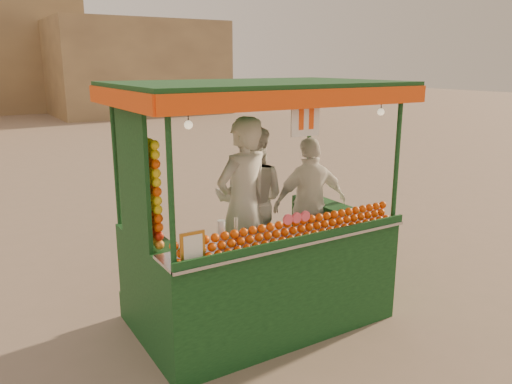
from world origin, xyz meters
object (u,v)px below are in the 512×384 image
vendor_right (310,204)px  juice_cart (257,251)px  vendor_left (243,205)px  vendor_middle (250,201)px

vendor_right → juice_cart: bearing=33.6°
juice_cart → vendor_right: 1.11m
vendor_left → vendor_middle: (0.28, 0.31, -0.07)m
vendor_left → vendor_middle: vendor_left is taller
vendor_left → vendor_middle: bearing=-144.1°
juice_cart → vendor_middle: juice_cart is taller
vendor_left → vendor_right: (0.98, 0.08, -0.15)m
vendor_left → vendor_right: vendor_left is taller
juice_cart → vendor_right: size_ratio=1.76×
vendor_right → vendor_middle: bearing=-6.4°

